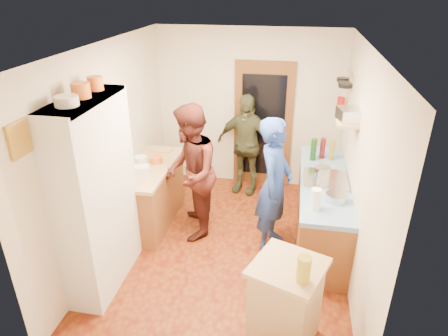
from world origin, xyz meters
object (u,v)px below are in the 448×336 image
(hutch_body, at_px, (97,197))
(island_base, at_px, (285,305))
(right_counter_base, at_px, (321,210))
(person_hob, at_px, (276,187))
(person_left, at_px, (193,172))
(person_back, at_px, (246,145))

(hutch_body, bearing_deg, island_base, -14.55)
(island_base, bearing_deg, right_counter_base, 77.69)
(right_counter_base, xyz_separation_m, person_hob, (-0.61, -0.33, 0.47))
(hutch_body, xyz_separation_m, person_hob, (1.89, 0.97, -0.21))
(person_hob, bearing_deg, person_left, 92.36)
(hutch_body, height_order, person_left, hutch_body)
(person_left, distance_m, person_back, 1.42)
(hutch_body, height_order, right_counter_base, hutch_body)
(person_left, xyz_separation_m, person_back, (0.54, 1.31, -0.10))
(right_counter_base, distance_m, person_back, 1.69)
(right_counter_base, relative_size, person_back, 1.33)
(right_counter_base, height_order, person_hob, person_hob)
(island_base, xyz_separation_m, person_left, (-1.32, 1.68, 0.50))
(person_back, bearing_deg, right_counter_base, -30.79)
(hutch_body, relative_size, person_left, 1.19)
(right_counter_base, bearing_deg, person_left, -174.41)
(island_base, height_order, person_left, person_left)
(hutch_body, relative_size, right_counter_base, 1.00)
(island_base, distance_m, person_left, 2.19)
(person_hob, distance_m, person_back, 1.58)
(person_left, height_order, person_back, person_left)
(island_base, relative_size, person_left, 0.46)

